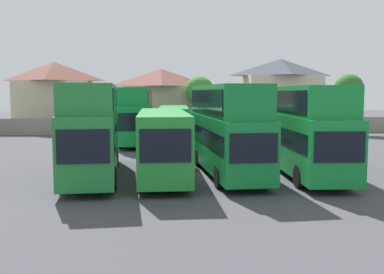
# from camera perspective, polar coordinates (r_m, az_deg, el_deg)

# --- Properties ---
(ground) EXTENTS (140.00, 140.00, 0.00)m
(ground) POSITION_cam_1_polar(r_m,az_deg,el_deg) (42.52, -1.87, -0.48)
(ground) COLOR #424247
(depot_boundary_wall) EXTENTS (56.00, 0.50, 1.80)m
(depot_boundary_wall) POSITION_cam_1_polar(r_m,az_deg,el_deg) (49.77, -2.38, 1.45)
(depot_boundary_wall) COLOR gray
(depot_boundary_wall) RESTS_ON ground
(bus_1) EXTENTS (3.10, 11.43, 4.97)m
(bus_1) POSITION_cam_1_polar(r_m,az_deg,el_deg) (24.71, -12.51, 1.46)
(bus_1) COLOR #217C35
(bus_1) RESTS_ON ground
(bus_2) EXTENTS (2.63, 10.75, 3.53)m
(bus_2) POSITION_cam_1_polar(r_m,az_deg,el_deg) (24.24, -3.72, -0.37)
(bus_2) COLOR #208D30
(bus_2) RESTS_ON ground
(bus_3) EXTENTS (2.97, 10.64, 4.96)m
(bus_3) POSITION_cam_1_polar(r_m,az_deg,el_deg) (24.69, 4.44, 1.55)
(bus_3) COLOR #137F34
(bus_3) RESTS_ON ground
(bus_4) EXTENTS (3.03, 10.76, 4.89)m
(bus_4) POSITION_cam_1_polar(r_m,az_deg,el_deg) (25.38, 13.97, 1.43)
(bus_4) COLOR #158936
(bus_4) RESTS_ON ground
(bus_5) EXTENTS (2.83, 10.20, 4.97)m
(bus_5) POSITION_cam_1_polar(r_m,az_deg,el_deg) (39.80, -7.05, 3.10)
(bus_5) COLOR #157E39
(bus_5) RESTS_ON ground
(bus_6) EXTENTS (3.05, 10.75, 3.30)m
(bus_6) POSITION_cam_1_polar(r_m,az_deg,el_deg) (39.80, -2.36, 1.82)
(bus_6) COLOR #108B32
(bus_6) RESTS_ON ground
(bus_7) EXTENTS (2.93, 10.26, 4.82)m
(bus_7) POSITION_cam_1_polar(r_m,az_deg,el_deg) (40.55, 4.64, 3.05)
(bus_7) COLOR #1F853E
(bus_7) RESTS_ON ground
(house_terrace_left) EXTENTS (8.83, 7.92, 8.27)m
(house_terrace_left) POSITION_cam_1_polar(r_m,az_deg,el_deg) (57.64, -17.01, 5.09)
(house_terrace_left) COLOR beige
(house_terrace_left) RESTS_ON ground
(house_terrace_centre) EXTENTS (9.31, 8.01, 7.53)m
(house_terrace_centre) POSITION_cam_1_polar(r_m,az_deg,el_deg) (56.95, -3.96, 4.94)
(house_terrace_centre) COLOR tan
(house_terrace_centre) RESTS_ON ground
(house_terrace_right) EXTENTS (9.76, 7.45, 8.89)m
(house_terrace_right) POSITION_cam_1_polar(r_m,az_deg,el_deg) (59.85, 11.14, 5.54)
(house_terrace_right) COLOR beige
(house_terrace_right) RESTS_ON ground
(tree_left_of_lot) EXTENTS (3.22, 3.22, 6.58)m
(tree_left_of_lot) POSITION_cam_1_polar(r_m,az_deg,el_deg) (52.27, 19.28, 5.74)
(tree_left_of_lot) COLOR brown
(tree_left_of_lot) RESTS_ON ground
(tree_right_of_lot) EXTENTS (3.38, 3.38, 6.47)m
(tree_right_of_lot) POSITION_cam_1_polar(r_m,az_deg,el_deg) (52.38, 0.96, 5.87)
(tree_right_of_lot) COLOR brown
(tree_right_of_lot) RESTS_ON ground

